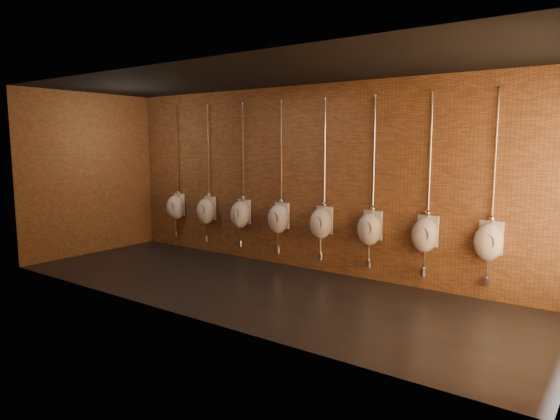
# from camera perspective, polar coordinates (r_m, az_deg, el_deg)

# --- Properties ---
(ground) EXTENTS (8.50, 8.50, 0.00)m
(ground) POSITION_cam_1_polar(r_m,az_deg,el_deg) (7.76, -2.73, -8.92)
(ground) COLOR black
(ground) RESTS_ON ground
(room_shell) EXTENTS (8.54, 3.04, 3.22)m
(room_shell) POSITION_cam_1_polar(r_m,az_deg,el_deg) (7.44, -2.83, 6.09)
(room_shell) COLOR black
(room_shell) RESTS_ON ground
(urinal_0) EXTENTS (0.44, 0.40, 2.72)m
(urinal_0) POSITION_cam_1_polar(r_m,az_deg,el_deg) (10.78, -11.84, 0.38)
(urinal_0) COLOR white
(urinal_0) RESTS_ON ground
(urinal_1) EXTENTS (0.44, 0.40, 2.72)m
(urinal_1) POSITION_cam_1_polar(r_m,az_deg,el_deg) (10.13, -8.43, 0.00)
(urinal_1) COLOR white
(urinal_1) RESTS_ON ground
(urinal_2) EXTENTS (0.44, 0.40, 2.72)m
(urinal_2) POSITION_cam_1_polar(r_m,az_deg,el_deg) (9.53, -4.56, -0.43)
(urinal_2) COLOR white
(urinal_2) RESTS_ON ground
(urinal_3) EXTENTS (0.44, 0.40, 2.72)m
(urinal_3) POSITION_cam_1_polar(r_m,az_deg,el_deg) (8.97, -0.19, -0.91)
(urinal_3) COLOR white
(urinal_3) RESTS_ON ground
(urinal_4) EXTENTS (0.44, 0.40, 2.72)m
(urinal_4) POSITION_cam_1_polar(r_m,az_deg,el_deg) (8.48, 4.72, -1.45)
(urinal_4) COLOR white
(urinal_4) RESTS_ON ground
(urinal_5) EXTENTS (0.44, 0.40, 2.72)m
(urinal_5) POSITION_cam_1_polar(r_m,az_deg,el_deg) (8.05, 10.20, -2.03)
(urinal_5) COLOR white
(urinal_5) RESTS_ON ground
(urinal_6) EXTENTS (0.44, 0.40, 2.72)m
(urinal_6) POSITION_cam_1_polar(r_m,az_deg,el_deg) (7.71, 16.23, -2.65)
(urinal_6) COLOR white
(urinal_6) RESTS_ON ground
(urinal_7) EXTENTS (0.44, 0.40, 2.72)m
(urinal_7) POSITION_cam_1_polar(r_m,az_deg,el_deg) (7.46, 22.76, -3.29)
(urinal_7) COLOR white
(urinal_7) RESTS_ON ground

